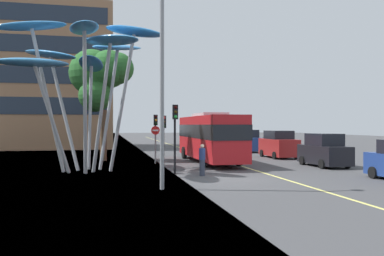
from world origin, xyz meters
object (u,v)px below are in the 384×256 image
Objects in this scene: car_parked_mid at (324,151)px; traffic_light_kerb_near at (175,124)px; red_bus at (209,135)px; street_lamp at (170,57)px; car_parked_far at (279,145)px; pedestrian at (202,160)px; traffic_light_kerb_far at (164,130)px; no_entry_sign at (155,139)px; car_side_street at (248,142)px; leaf_sculpture at (82,55)px; traffic_light_island_mid at (156,127)px; car_far_side at (234,140)px.

traffic_light_kerb_near is at bearing -168.57° from car_parked_mid.
red_bus is 1.27× the size of street_lamp.
pedestrian is at bearing -131.38° from car_parked_far.
no_entry_sign is at bearing 96.78° from traffic_light_kerb_far.
car_side_street is at bearing 62.43° from street_lamp.
leaf_sculpture is 7.83m from no_entry_sign.
traffic_light_island_mid reaches higher than car_parked_mid.
traffic_light_kerb_near reaches higher than car_parked_far.
pedestrian is (1.36, -9.38, -1.68)m from traffic_light_island_mid.
traffic_light_island_mid is 10.40m from car_parked_far.
red_bus reaches higher than no_entry_sign.
traffic_light_kerb_far is at bearing 17.00° from leaf_sculpture.
car_far_side is at bearing 68.24° from pedestrian.
traffic_light_kerb_near is at bearing 143.85° from pedestrian.
leaf_sculpture is 2.26× the size of car_far_side.
traffic_light_island_mid is at bearing -127.18° from car_far_side.
traffic_light_island_mid is at bearing -175.90° from car_parked_far.
traffic_light_island_mid is 9.62m from pedestrian.
car_side_street is 0.97× the size of car_far_side.
traffic_light_kerb_near is at bearing -86.73° from no_entry_sign.
car_side_street is (10.30, 12.74, -1.36)m from traffic_light_kerb_far.
traffic_light_island_mid is (4.98, 6.08, -4.26)m from leaf_sculpture.
pedestrian is (-8.90, -3.01, -0.15)m from car_parked_mid.
car_parked_mid is 0.98× the size of car_far_side.
car_far_side is at bearing 87.90° from car_parked_far.
car_side_street is at bearing 63.07° from pedestrian.
traffic_light_kerb_near is 0.91× the size of car_far_side.
traffic_light_kerb_near is at bearing -119.08° from red_bus.
car_parked_mid is at bearing 32.20° from street_lamp.
leaf_sculpture is at bearing -129.37° from traffic_light_island_mid.
traffic_light_kerb_near is 6.19m from no_entry_sign.
traffic_light_kerb_far is 21.68m from car_far_side.
car_far_side is at bearing 85.38° from car_side_street.
red_bus is 3.23× the size of traffic_light_island_mid.
traffic_light_kerb_near is 0.43× the size of street_lamp.
traffic_light_kerb_near is 3.89m from traffic_light_kerb_far.
traffic_light_kerb_far is 16.44m from car_side_street.
street_lamp is (-11.79, -27.66, 4.61)m from car_far_side.
traffic_light_island_mid reaches higher than traffic_light_kerb_far.
car_parked_mid is (10.19, 2.06, -1.76)m from traffic_light_kerb_near.
car_parked_far is at bearing -92.10° from car_far_side.
red_bus is at bearing 25.69° from leaf_sculpture.
car_parked_far is 13.46m from car_far_side.
traffic_light_kerb_far is at bearing -119.92° from car_far_side.
street_lamp is (-11.29, -14.21, 4.48)m from car_parked_far.
traffic_light_island_mid is 0.83× the size of car_far_side.
red_bus is 10.77m from leaf_sculpture.
car_far_side is (7.07, 16.09, -1.02)m from red_bus.
car_side_street is (6.59, 10.08, -0.91)m from red_bus.
traffic_light_kerb_far is at bearing -83.22° from no_entry_sign.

